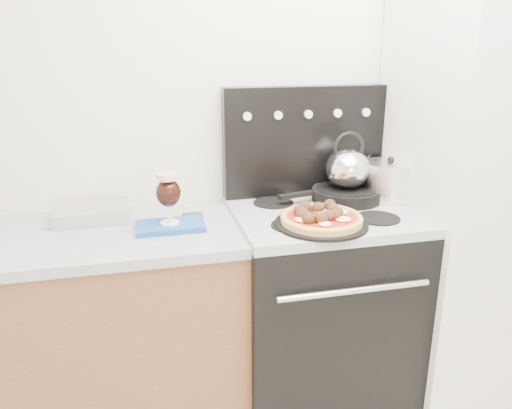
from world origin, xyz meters
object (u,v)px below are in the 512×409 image
object	(u,v)px
pizza	(322,217)
tea_kettle	(348,165)
stove_body	(319,310)
stock_pot	(389,182)
pizza_pan	(321,224)
base_cabinet	(65,341)
skillet	(346,194)
beer_glass	(169,198)
fridge	(471,194)
oven_mitt	(170,226)

from	to	relation	value
pizza	tea_kettle	bearing A→B (deg)	51.21
stove_body	stock_pot	distance (m)	0.67
stove_body	pizza_pan	world-z (taller)	pizza_pan
base_cabinet	skillet	world-z (taller)	skillet
skillet	tea_kettle	bearing A→B (deg)	0.00
pizza	skillet	size ratio (longest dim) A/B	1.04
pizza	tea_kettle	distance (m)	0.38
beer_glass	tea_kettle	size ratio (longest dim) A/B	0.96
stove_body	tea_kettle	world-z (taller)	tea_kettle
fridge	oven_mitt	distance (m)	1.35
oven_mitt	pizza	xyz separation A→B (m)	(0.58, -0.15, 0.04)
pizza_pan	pizza	bearing A→B (deg)	0.00
base_cabinet	pizza	distance (m)	1.17
stock_pot	oven_mitt	bearing A→B (deg)	-174.36
fridge	tea_kettle	xyz separation A→B (m)	(-0.55, 0.14, 0.13)
pizza	stock_pot	bearing A→B (deg)	30.93
base_cabinet	stove_body	distance (m)	1.11
stove_body	oven_mitt	xyz separation A→B (m)	(-0.65, -0.01, 0.47)
stove_body	pizza	distance (m)	0.55
oven_mitt	skillet	distance (m)	0.81
pizza_pan	tea_kettle	distance (m)	0.39
stove_body	fridge	world-z (taller)	fridge
stock_pot	pizza_pan	bearing A→B (deg)	-149.07
base_cabinet	fridge	distance (m)	1.88
oven_mitt	tea_kettle	world-z (taller)	tea_kettle
fridge	skillet	size ratio (longest dim) A/B	6.15
stove_body	fridge	bearing A→B (deg)	-2.05
oven_mitt	tea_kettle	xyz separation A→B (m)	(0.80, 0.13, 0.17)
pizza	skillet	bearing A→B (deg)	51.21
base_cabinet	beer_glass	size ratio (longest dim) A/B	6.92
base_cabinet	pizza_pan	size ratio (longest dim) A/B	3.94
beer_glass	pizza_pan	xyz separation A→B (m)	(0.58, -0.15, -0.10)
base_cabinet	oven_mitt	size ratio (longest dim) A/B	5.40
pizza	tea_kettle	size ratio (longest dim) A/B	1.47
oven_mitt	stock_pot	distance (m)	1.01
pizza_pan	stove_body	bearing A→B (deg)	66.71
base_cabinet	skillet	size ratio (longest dim) A/B	4.69
stove_body	beer_glass	distance (m)	0.88
skillet	pizza	bearing A→B (deg)	-128.79
stove_body	beer_glass	bearing A→B (deg)	-178.79
pizza_pan	base_cabinet	bearing A→B (deg)	169.57
stove_body	tea_kettle	xyz separation A→B (m)	(0.15, 0.11, 0.64)
oven_mitt	stock_pot	bearing A→B (deg)	5.64
fridge	pizza_pan	bearing A→B (deg)	-169.69
fridge	pizza	bearing A→B (deg)	-169.69
fridge	beer_glass	size ratio (longest dim) A/B	9.06
beer_glass	pizza	xyz separation A→B (m)	(0.58, -0.15, -0.07)
base_cabinet	stock_pot	bearing A→B (deg)	2.36
fridge	stock_pot	bearing A→B (deg)	162.77
pizza_pan	oven_mitt	bearing A→B (deg)	165.32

